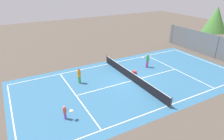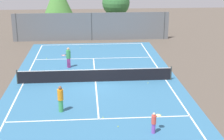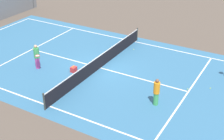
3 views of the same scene
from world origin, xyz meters
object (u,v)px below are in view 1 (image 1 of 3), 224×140
(player_2, at_px, (79,76))
(tennis_ball_4, at_px, (69,104))
(tennis_ball_0, at_px, (189,60))
(tennis_ball_5, at_px, (78,96))
(tennis_ball_3, at_px, (153,57))
(player_0, at_px, (147,60))
(ball_crate, at_px, (134,72))
(player_1, at_px, (65,112))
(tennis_ball_2, at_px, (25,91))
(tennis_ball_1, at_px, (150,99))

(player_2, bearing_deg, tennis_ball_4, -34.55)
(tennis_ball_0, height_order, tennis_ball_5, same)
(tennis_ball_3, bearing_deg, player_0, -51.63)
(tennis_ball_4, bearing_deg, ball_crate, 105.52)
(ball_crate, bearing_deg, player_0, 108.39)
(player_1, xyz_separation_m, player_2, (-5.20, 3.10, 0.23))
(tennis_ball_3, bearing_deg, tennis_ball_4, -68.65)
(player_0, bearing_deg, tennis_ball_4, -73.84)
(player_0, distance_m, player_2, 8.97)
(player_1, height_order, player_2, player_2)
(tennis_ball_2, xyz_separation_m, tennis_ball_4, (4.39, 3.09, 0.00))
(tennis_ball_2, height_order, tennis_ball_5, same)
(tennis_ball_0, relative_size, tennis_ball_3, 1.00)
(tennis_ball_1, bearing_deg, tennis_ball_0, 115.70)
(tennis_ball_4, bearing_deg, player_1, -23.44)
(player_0, relative_size, tennis_ball_0, 27.00)
(player_2, xyz_separation_m, ball_crate, (0.90, 6.48, -0.68))
(tennis_ball_4, distance_m, tennis_ball_5, 1.44)
(tennis_ball_1, bearing_deg, player_0, 144.38)
(player_1, bearing_deg, tennis_ball_1, 82.03)
(tennis_ball_5, bearing_deg, player_2, 156.71)
(tennis_ball_0, distance_m, tennis_ball_1, 12.22)
(tennis_ball_1, distance_m, tennis_ball_4, 7.43)
(player_1, xyz_separation_m, tennis_ball_0, (-4.23, 18.64, -0.60))
(player_0, bearing_deg, tennis_ball_1, -35.62)
(player_2, xyz_separation_m, tennis_ball_0, (0.97, 15.54, -0.83))
(player_2, xyz_separation_m, tennis_ball_5, (2.55, -1.10, -0.83))
(player_1, height_order, tennis_ball_2, player_1)
(player_1, relative_size, tennis_ball_1, 18.45)
(tennis_ball_1, bearing_deg, player_2, -144.15)
(tennis_ball_2, bearing_deg, player_1, 20.06)
(player_2, height_order, tennis_ball_2, player_2)
(player_0, relative_size, ball_crate, 4.18)
(tennis_ball_0, xyz_separation_m, tennis_ball_4, (2.37, -17.83, 0.00))
(player_1, distance_m, tennis_ball_3, 16.65)
(tennis_ball_1, xyz_separation_m, tennis_ball_3, (-8.45, 7.28, 0.00))
(player_0, xyz_separation_m, tennis_ball_1, (6.20, -4.44, -0.89))
(ball_crate, xyz_separation_m, tennis_ball_2, (-1.96, -11.87, -0.15))
(tennis_ball_4, xyz_separation_m, tennis_ball_5, (-0.79, 1.20, 0.00))
(player_2, bearing_deg, tennis_ball_5, -23.29)
(tennis_ball_1, height_order, tennis_ball_5, same)
(tennis_ball_5, bearing_deg, tennis_ball_0, 95.41)
(tennis_ball_3, relative_size, tennis_ball_5, 1.00)
(player_1, height_order, tennis_ball_1, player_1)
(tennis_ball_1, bearing_deg, player_1, -97.97)
(player_1, distance_m, tennis_ball_0, 19.13)
(tennis_ball_1, distance_m, tennis_ball_2, 12.33)
(player_1, distance_m, tennis_ball_4, 2.12)
(tennis_ball_4, bearing_deg, tennis_ball_3, 111.35)
(tennis_ball_0, bearing_deg, tennis_ball_4, -82.45)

